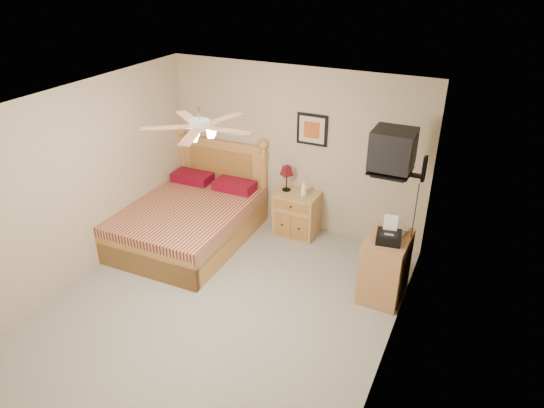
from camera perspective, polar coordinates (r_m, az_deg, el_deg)
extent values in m
plane|color=gray|center=(6.13, -5.94, -11.75)|extent=(4.50, 4.50, 0.00)
cube|color=white|center=(4.96, -7.35, 11.28)|extent=(4.00, 4.50, 0.04)
cube|color=tan|center=(7.25, 2.69, 6.31)|extent=(4.00, 0.04, 2.50)
cube|color=tan|center=(4.07, -23.78, -15.36)|extent=(4.00, 0.04, 2.50)
cube|color=tan|center=(6.62, -21.55, 2.19)|extent=(0.04, 4.50, 2.50)
cube|color=tan|center=(4.82, 14.35, -6.36)|extent=(0.04, 4.50, 2.50)
cube|color=tan|center=(7.38, 2.96, -1.13)|extent=(0.63, 0.47, 0.68)
imported|color=white|center=(7.12, 3.79, 1.84)|extent=(0.11, 0.11, 0.23)
cube|color=black|center=(7.02, 4.75, 8.72)|extent=(0.46, 0.04, 0.46)
cube|color=#B17143|center=(6.20, 13.17, -7.14)|extent=(0.52, 0.72, 0.84)
imported|color=#BDAC96|center=(6.15, 13.63, -2.75)|extent=(0.27, 0.32, 0.03)
imported|color=gray|center=(6.13, 13.98, -2.64)|extent=(0.27, 0.30, 0.02)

